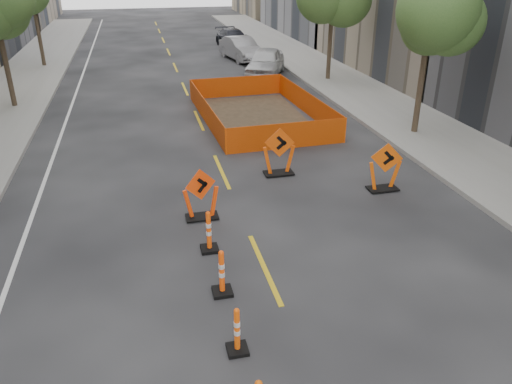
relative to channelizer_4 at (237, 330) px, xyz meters
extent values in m
cube|color=gray|center=(10.17, 10.56, -0.42)|extent=(4.00, 90.00, 0.15)
cylinder|color=#382B1E|center=(-7.23, 18.56, 1.08)|extent=(0.24, 0.24, 3.15)
cylinder|color=#382B1E|center=(-7.23, 28.56, 1.08)|extent=(0.24, 0.24, 3.15)
cylinder|color=#382B1E|center=(9.57, 10.56, 1.08)|extent=(0.24, 0.24, 3.15)
sphere|color=#39642B|center=(9.57, 10.56, 4.05)|extent=(2.80, 2.80, 2.80)
cylinder|color=#382B1E|center=(9.57, 20.56, 1.08)|extent=(0.24, 0.24, 3.15)
imported|color=silver|center=(6.34, 22.76, 0.33)|extent=(3.71, 5.20, 1.64)
imported|color=gray|center=(5.94, 28.13, 0.28)|extent=(2.50, 4.96, 1.56)
imported|color=black|center=(6.43, 33.49, 0.20)|extent=(2.54, 4.99, 1.39)
camera|label=1|loc=(-1.31, -7.05, 6.22)|focal=35.00mm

